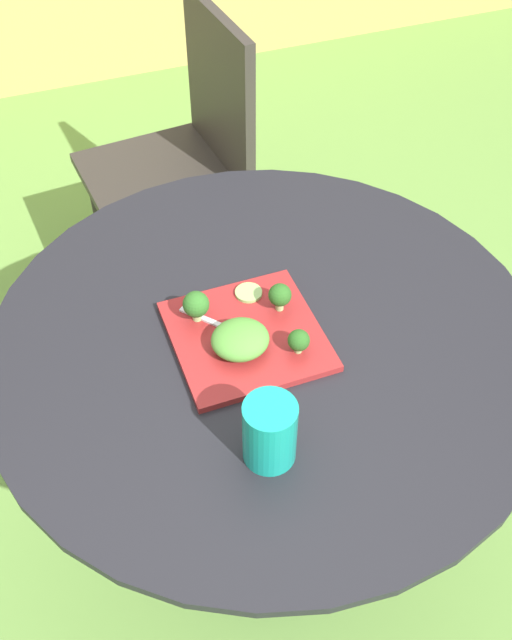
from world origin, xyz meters
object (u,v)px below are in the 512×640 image
at_px(patio_chair, 187,144).
at_px(fork, 223,327).
at_px(drinking_glass, 270,434).
at_px(salad_plate, 246,334).

height_order(patio_chair, fork, patio_chair).
distance_m(patio_chair, fork, 0.98).
distance_m(drinking_glass, fork, 0.28).
bearing_deg(patio_chair, salad_plate, -99.57).
distance_m(salad_plate, fork, 0.04).
bearing_deg(drinking_glass, patio_chair, 80.04).
height_order(salad_plate, drinking_glass, drinking_glass).
relative_size(patio_chair, drinking_glass, 7.38).
xyz_separation_m(salad_plate, fork, (-0.04, 0.02, 0.01)).
height_order(patio_chair, salad_plate, patio_chair).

